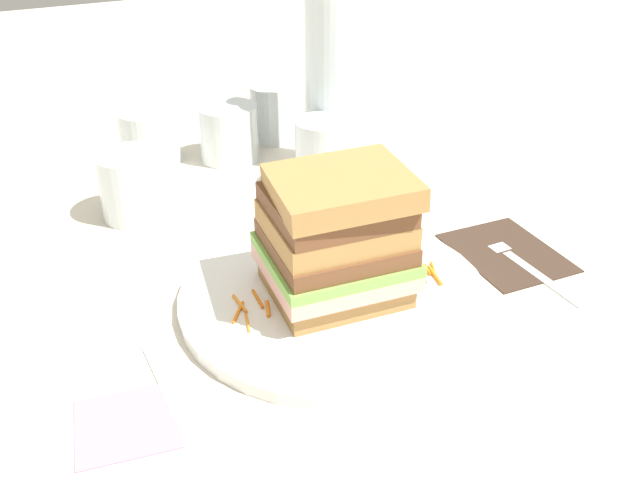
{
  "coord_description": "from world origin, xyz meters",
  "views": [
    {
      "loc": [
        -0.26,
        -0.48,
        0.38
      ],
      "look_at": [
        -0.01,
        0.02,
        0.05
      ],
      "focal_mm": 38.53,
      "sensor_mm": 36.0,
      "label": 1
    }
  ],
  "objects_px": {
    "main_plate": "(334,296)",
    "empty_tumbler_3": "(229,133)",
    "knife": "(152,348)",
    "juice_glass": "(323,160)",
    "fork": "(521,260)",
    "empty_tumbler_0": "(150,136)",
    "empty_tumbler_1": "(273,113)",
    "water_bottle": "(333,70)",
    "sandwich": "(336,237)",
    "empty_tumbler_2": "(134,185)",
    "napkin_pink": "(127,423)",
    "napkin_dark": "(506,252)"
  },
  "relations": [
    {
      "from": "water_bottle",
      "to": "empty_tumbler_1",
      "type": "height_order",
      "value": "water_bottle"
    },
    {
      "from": "juice_glass",
      "to": "water_bottle",
      "type": "xyz_separation_m",
      "value": [
        0.04,
        0.06,
        0.09
      ]
    },
    {
      "from": "sandwich",
      "to": "water_bottle",
      "type": "height_order",
      "value": "water_bottle"
    },
    {
      "from": "empty_tumbler_0",
      "to": "empty_tumbler_3",
      "type": "distance_m",
      "value": 0.11
    },
    {
      "from": "knife",
      "to": "empty_tumbler_2",
      "type": "xyz_separation_m",
      "value": [
        0.05,
        0.25,
        0.04
      ]
    },
    {
      "from": "main_plate",
      "to": "napkin_pink",
      "type": "height_order",
      "value": "main_plate"
    },
    {
      "from": "napkin_dark",
      "to": "empty_tumbler_3",
      "type": "distance_m",
      "value": 0.41
    },
    {
      "from": "fork",
      "to": "empty_tumbler_2",
      "type": "distance_m",
      "value": 0.44
    },
    {
      "from": "main_plate",
      "to": "empty_tumbler_0",
      "type": "xyz_separation_m",
      "value": [
        -0.07,
        0.4,
        0.03
      ]
    },
    {
      "from": "knife",
      "to": "fork",
      "type": "bearing_deg",
      "value": -5.1
    },
    {
      "from": "empty_tumbler_1",
      "to": "empty_tumbler_3",
      "type": "bearing_deg",
      "value": -154.71
    },
    {
      "from": "fork",
      "to": "empty_tumbler_0",
      "type": "relative_size",
      "value": 2.1
    },
    {
      "from": "fork",
      "to": "juice_glass",
      "type": "xyz_separation_m",
      "value": [
        -0.1,
        0.25,
        0.03
      ]
    },
    {
      "from": "main_plate",
      "to": "empty_tumbler_3",
      "type": "relative_size",
      "value": 3.72
    },
    {
      "from": "napkin_dark",
      "to": "knife",
      "type": "height_order",
      "value": "same"
    },
    {
      "from": "main_plate",
      "to": "empty_tumbler_0",
      "type": "height_order",
      "value": "empty_tumbler_0"
    },
    {
      "from": "juice_glass",
      "to": "empty_tumbler_2",
      "type": "relative_size",
      "value": 1.16
    },
    {
      "from": "napkin_dark",
      "to": "empty_tumbler_1",
      "type": "relative_size",
      "value": 1.55
    },
    {
      "from": "fork",
      "to": "water_bottle",
      "type": "relative_size",
      "value": 0.57
    },
    {
      "from": "empty_tumbler_0",
      "to": "juice_glass",
      "type": "bearing_deg",
      "value": -46.54
    },
    {
      "from": "knife",
      "to": "juice_glass",
      "type": "distance_m",
      "value": 0.35
    },
    {
      "from": "main_plate",
      "to": "empty_tumbler_3",
      "type": "xyz_separation_m",
      "value": [
        0.03,
        0.36,
        0.03
      ]
    },
    {
      "from": "empty_tumbler_0",
      "to": "empty_tumbler_3",
      "type": "relative_size",
      "value": 1.0
    },
    {
      "from": "sandwich",
      "to": "water_bottle",
      "type": "relative_size",
      "value": 0.48
    },
    {
      "from": "napkin_dark",
      "to": "knife",
      "type": "xyz_separation_m",
      "value": [
        -0.38,
        0.01,
        0.0
      ]
    },
    {
      "from": "juice_glass",
      "to": "empty_tumbler_1",
      "type": "distance_m",
      "value": 0.18
    },
    {
      "from": "water_bottle",
      "to": "empty_tumbler_3",
      "type": "distance_m",
      "value": 0.17
    },
    {
      "from": "fork",
      "to": "knife",
      "type": "relative_size",
      "value": 0.83
    },
    {
      "from": "napkin_dark",
      "to": "knife",
      "type": "bearing_deg",
      "value": 178.25
    },
    {
      "from": "main_plate",
      "to": "knife",
      "type": "bearing_deg",
      "value": 177.7
    },
    {
      "from": "knife",
      "to": "water_bottle",
      "type": "xyz_separation_m",
      "value": [
        0.32,
        0.27,
        0.13
      ]
    },
    {
      "from": "empty_tumbler_1",
      "to": "empty_tumbler_2",
      "type": "xyz_separation_m",
      "value": [
        -0.24,
        -0.15,
        -0.0
      ]
    },
    {
      "from": "water_bottle",
      "to": "empty_tumbler_2",
      "type": "relative_size",
      "value": 3.72
    },
    {
      "from": "empty_tumbler_1",
      "to": "water_bottle",
      "type": "bearing_deg",
      "value": -75.89
    },
    {
      "from": "sandwich",
      "to": "empty_tumbler_0",
      "type": "xyz_separation_m",
      "value": [
        -0.07,
        0.41,
        -0.04
      ]
    },
    {
      "from": "main_plate",
      "to": "empty_tumbler_2",
      "type": "bearing_deg",
      "value": 115.96
    },
    {
      "from": "main_plate",
      "to": "empty_tumbler_1",
      "type": "bearing_deg",
      "value": 74.52
    },
    {
      "from": "sandwich",
      "to": "napkin_pink",
      "type": "relative_size",
      "value": 1.81
    },
    {
      "from": "water_bottle",
      "to": "empty_tumbler_1",
      "type": "distance_m",
      "value": 0.16
    },
    {
      "from": "juice_glass",
      "to": "water_bottle",
      "type": "height_order",
      "value": "water_bottle"
    },
    {
      "from": "empty_tumbler_0",
      "to": "empty_tumbler_1",
      "type": "xyz_separation_m",
      "value": [
        0.18,
        -0.0,
        0.0
      ]
    },
    {
      "from": "fork",
      "to": "juice_glass",
      "type": "bearing_deg",
      "value": 112.52
    },
    {
      "from": "napkin_dark",
      "to": "water_bottle",
      "type": "bearing_deg",
      "value": 102.41
    },
    {
      "from": "fork",
      "to": "water_bottle",
      "type": "bearing_deg",
      "value": 101.53
    },
    {
      "from": "sandwich",
      "to": "knife",
      "type": "bearing_deg",
      "value": 177.4
    },
    {
      "from": "sandwich",
      "to": "juice_glass",
      "type": "xyz_separation_m",
      "value": [
        0.1,
        0.23,
        -0.03
      ]
    },
    {
      "from": "main_plate",
      "to": "water_bottle",
      "type": "bearing_deg",
      "value": 62.9
    },
    {
      "from": "water_bottle",
      "to": "empty_tumbler_1",
      "type": "xyz_separation_m",
      "value": [
        -0.03,
        0.12,
        -0.09
      ]
    },
    {
      "from": "empty_tumbler_1",
      "to": "empty_tumbler_3",
      "type": "relative_size",
      "value": 1.02
    },
    {
      "from": "empty_tumbler_0",
      "to": "napkin_dark",
      "type": "bearing_deg",
      "value": -56.11
    }
  ]
}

